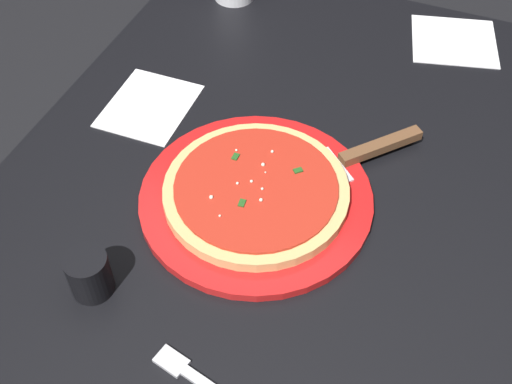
# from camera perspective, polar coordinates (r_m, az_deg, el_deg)

# --- Properties ---
(restaurant_table) EXTENTS (1.03, 0.81, 0.75)m
(restaurant_table) POSITION_cam_1_polar(r_m,az_deg,el_deg) (1.01, 3.04, -5.20)
(restaurant_table) COLOR black
(restaurant_table) RESTS_ON ground_plane
(serving_plate) EXTENTS (0.31, 0.31, 0.01)m
(serving_plate) POSITION_cam_1_polar(r_m,az_deg,el_deg) (0.88, 0.00, -0.58)
(serving_plate) COLOR red
(serving_plate) RESTS_ON restaurant_table
(pizza) EXTENTS (0.25, 0.25, 0.02)m
(pizza) POSITION_cam_1_polar(r_m,az_deg,el_deg) (0.86, -0.00, 0.11)
(pizza) COLOR #DBB26B
(pizza) RESTS_ON serving_plate
(pizza_server) EXTENTS (0.19, 0.18, 0.01)m
(pizza_server) POSITION_cam_1_polar(r_m,az_deg,el_deg) (0.93, 8.71, 3.12)
(pizza_server) COLOR silver
(pizza_server) RESTS_ON serving_plate
(cup_small_sauce) EXTENTS (0.05, 0.05, 0.06)m
(cup_small_sauce) POSITION_cam_1_polar(r_m,az_deg,el_deg) (0.80, -14.31, -6.93)
(cup_small_sauce) COLOR black
(cup_small_sauce) RESTS_ON restaurant_table
(napkin_folded_right) EXTENTS (0.15, 0.13, 0.00)m
(napkin_folded_right) POSITION_cam_1_polar(r_m,az_deg,el_deg) (1.03, -9.27, 7.41)
(napkin_folded_right) COLOR white
(napkin_folded_right) RESTS_ON restaurant_table
(napkin_loose_left) EXTENTS (0.17, 0.17, 0.00)m
(napkin_loose_left) POSITION_cam_1_polar(r_m,az_deg,el_deg) (1.19, 16.86, 12.46)
(napkin_loose_left) COLOR white
(napkin_loose_left) RESTS_ON restaurant_table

